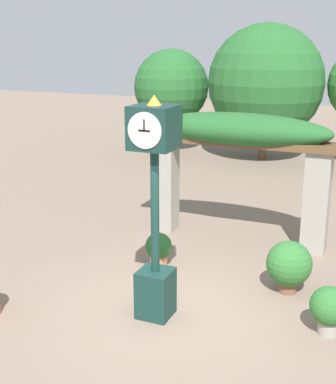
% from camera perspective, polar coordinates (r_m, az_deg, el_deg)
% --- Properties ---
extents(ground_plane, '(60.00, 60.00, 0.00)m').
position_cam_1_polar(ground_plane, '(8.98, 0.37, -12.65)').
color(ground_plane, '#7F6B5B').
extents(pedestal_clock, '(0.64, 0.69, 3.54)m').
position_cam_1_polar(pedestal_clock, '(8.14, -1.41, -1.17)').
color(pedestal_clock, '#14332D').
rests_on(pedestal_clock, ground).
extents(pergola, '(4.50, 1.10, 2.82)m').
position_cam_1_polar(pergola, '(11.50, 7.52, 4.88)').
color(pergola, gray).
rests_on(pergola, ground).
extents(potted_plant_near_left, '(0.80, 0.80, 0.94)m').
position_cam_1_polar(potted_plant_near_left, '(9.64, 12.79, -7.55)').
color(potted_plant_near_left, brown).
rests_on(potted_plant_near_left, ground).
extents(potted_plant_near_right, '(0.60, 0.60, 0.76)m').
position_cam_1_polar(potted_plant_near_right, '(8.54, 16.84, -11.74)').
color(potted_plant_near_right, gray).
rests_on(potted_plant_near_right, ground).
extents(potted_plant_far_right, '(0.52, 0.52, 0.70)m').
position_cam_1_polar(potted_plant_far_right, '(10.44, -1.01, -6.04)').
color(potted_plant_far_right, '#B26B4C').
rests_on(potted_plant_far_right, ground).
extents(tree_line, '(12.94, 4.30, 4.87)m').
position_cam_1_polar(tree_line, '(19.70, 14.90, 10.95)').
color(tree_line, brown).
rests_on(tree_line, ground).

